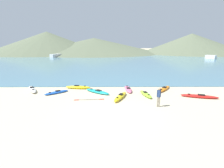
% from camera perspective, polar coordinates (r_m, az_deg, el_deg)
% --- Properties ---
extents(ground_plane, '(400.00, 400.00, 0.00)m').
position_cam_1_polar(ground_plane, '(13.11, 0.09, -9.69)').
color(ground_plane, '#C6B793').
extents(bay_water, '(160.00, 70.00, 0.06)m').
position_cam_1_polar(bay_water, '(55.49, -0.33, 7.78)').
color(bay_water, teal).
rests_on(bay_water, ground_plane).
extents(far_hill_left, '(62.57, 62.57, 11.53)m').
position_cam_1_polar(far_hill_left, '(103.90, -20.41, 12.57)').
color(far_hill_left, '#5B664C').
rests_on(far_hill_left, ground_plane).
extents(far_hill_midleft, '(76.20, 76.20, 8.35)m').
position_cam_1_polar(far_hill_midleft, '(103.07, -5.88, 12.41)').
color(far_hill_midleft, '#5B664C').
rests_on(far_hill_midleft, ground_plane).
extents(far_hill_midright, '(54.53, 54.53, 10.42)m').
position_cam_1_polar(far_hill_midright, '(104.53, 24.47, 11.93)').
color(far_hill_midright, '#5B664C').
rests_on(far_hill_midright, ground_plane).
extents(kayak_on_sand_0, '(1.68, 3.25, 0.40)m').
position_cam_1_polar(kayak_on_sand_0, '(16.59, 2.74, -4.13)').
color(kayak_on_sand_0, yellow).
rests_on(kayak_on_sand_0, ground_plane).
extents(kayak_on_sand_1, '(2.49, 3.16, 0.33)m').
position_cam_1_polar(kayak_on_sand_1, '(20.36, 16.59, -1.53)').
color(kayak_on_sand_1, orange).
rests_on(kayak_on_sand_1, ground_plane).
extents(kayak_on_sand_2, '(2.99, 2.69, 0.31)m').
position_cam_1_polar(kayak_on_sand_2, '(18.55, -4.83, -2.44)').
color(kayak_on_sand_2, teal).
rests_on(kayak_on_sand_2, ground_plane).
extents(kayak_on_sand_3, '(2.22, 3.07, 0.40)m').
position_cam_1_polar(kayak_on_sand_3, '(21.09, -24.63, -1.59)').
color(kayak_on_sand_3, white).
rests_on(kayak_on_sand_3, ground_plane).
extents(kayak_on_sand_4, '(1.06, 2.66, 0.36)m').
position_cam_1_polar(kayak_on_sand_4, '(17.77, 10.95, -3.26)').
color(kayak_on_sand_4, '#8CCC2D').
rests_on(kayak_on_sand_4, ground_plane).
extents(kayak_on_sand_5, '(0.82, 3.13, 0.32)m').
position_cam_1_polar(kayak_on_sand_5, '(19.54, 5.28, -1.64)').
color(kayak_on_sand_5, '#E5668C').
rests_on(kayak_on_sand_5, ground_plane).
extents(kayak_on_sand_6, '(3.46, 1.73, 0.32)m').
position_cam_1_polar(kayak_on_sand_6, '(18.81, 26.63, -3.58)').
color(kayak_on_sand_6, red).
rests_on(kayak_on_sand_6, ground_plane).
extents(kayak_on_sand_7, '(2.34, 2.19, 0.29)m').
position_cam_1_polar(kayak_on_sand_7, '(19.11, -17.62, -2.59)').
color(kayak_on_sand_7, blue).
rests_on(kayak_on_sand_7, ground_plane).
extents(kayak_on_sand_8, '(2.97, 1.04, 0.40)m').
position_cam_1_polar(kayak_on_sand_8, '(20.48, -11.02, -1.04)').
color(kayak_on_sand_8, yellow).
rests_on(kayak_on_sand_8, ground_plane).
extents(person_near_foreground, '(0.34, 0.28, 1.66)m').
position_cam_1_polar(person_near_foreground, '(14.67, 15.01, -3.72)').
color(person_near_foreground, gray).
rests_on(person_near_foreground, ground_plane).
extents(moored_boat_0, '(3.58, 3.65, 1.20)m').
position_cam_1_polar(moored_boat_0, '(69.85, 29.55, 7.70)').
color(moored_boat_0, white).
rests_on(moored_boat_0, bay_water).
extents(moored_boat_1, '(3.33, 5.41, 1.20)m').
position_cam_1_polar(moored_boat_1, '(71.65, -17.90, 8.84)').
color(moored_boat_1, white).
rests_on(moored_boat_1, bay_water).
extents(loose_paddle, '(2.78, 0.43, 0.03)m').
position_cam_1_polar(loose_paddle, '(16.37, -7.48, -5.06)').
color(loose_paddle, black).
rests_on(loose_paddle, ground_plane).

